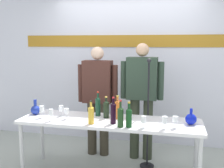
% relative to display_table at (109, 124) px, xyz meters
% --- Properties ---
extents(back_wall, '(5.32, 0.11, 3.00)m').
position_rel_display_table_xyz_m(back_wall, '(0.00, 1.36, 0.81)').
color(back_wall, silver).
rests_on(back_wall, ground).
extents(display_table, '(2.33, 0.66, 0.75)m').
position_rel_display_table_xyz_m(display_table, '(0.00, 0.00, 0.00)').
color(display_table, white).
rests_on(display_table, ground).
extents(decanter_blue_left, '(0.13, 0.13, 0.21)m').
position_rel_display_table_xyz_m(decanter_blue_left, '(-1.06, 0.03, 0.13)').
color(decanter_blue_left, '#1D319A').
rests_on(decanter_blue_left, display_table).
extents(decanter_blue_right, '(0.14, 0.14, 0.20)m').
position_rel_display_table_xyz_m(decanter_blue_right, '(1.01, 0.03, 0.13)').
color(decanter_blue_right, '#0B1AB1').
rests_on(decanter_blue_right, display_table).
extents(presenter_left, '(0.62, 0.22, 1.68)m').
position_rel_display_table_xyz_m(presenter_left, '(-0.34, 0.63, 0.27)').
color(presenter_left, '#353024').
rests_on(presenter_left, ground).
extents(presenter_right, '(0.63, 0.22, 1.73)m').
position_rel_display_table_xyz_m(presenter_right, '(0.34, 0.63, 0.30)').
color(presenter_right, '#313828').
rests_on(presenter_right, ground).
extents(wine_bottle_0, '(0.07, 0.07, 0.33)m').
position_rel_display_table_xyz_m(wine_bottle_0, '(-0.20, 0.16, 0.20)').
color(wine_bottle_0, '#143C27').
rests_on(wine_bottle_0, display_table).
extents(wine_bottle_1, '(0.07, 0.07, 0.33)m').
position_rel_display_table_xyz_m(wine_bottle_1, '(0.08, -0.14, 0.20)').
color(wine_bottle_1, black).
rests_on(wine_bottle_1, display_table).
extents(wine_bottle_2, '(0.07, 0.07, 0.29)m').
position_rel_display_table_xyz_m(wine_bottle_2, '(-0.06, 0.09, 0.18)').
color(wine_bottle_2, black).
rests_on(wine_bottle_2, display_table).
extents(wine_bottle_3, '(0.07, 0.07, 0.32)m').
position_rel_display_table_xyz_m(wine_bottle_3, '(0.20, -0.26, 0.19)').
color(wine_bottle_3, '#1A3918').
rests_on(wine_bottle_3, display_table).
extents(wine_bottle_4, '(0.07, 0.07, 0.31)m').
position_rel_display_table_xyz_m(wine_bottle_4, '(0.09, 0.08, 0.19)').
color(wine_bottle_4, orange).
rests_on(wine_bottle_4, display_table).
extents(wine_bottle_5, '(0.07, 0.07, 0.30)m').
position_rel_display_table_xyz_m(wine_bottle_5, '(0.29, -0.24, 0.19)').
color(wine_bottle_5, '#0F3A15').
rests_on(wine_bottle_5, display_table).
extents(wine_bottle_6, '(0.07, 0.07, 0.29)m').
position_rel_display_table_xyz_m(wine_bottle_6, '(-0.18, -0.22, 0.18)').
color(wine_bottle_6, gold).
rests_on(wine_bottle_6, display_table).
extents(wine_glass_left_0, '(0.06, 0.06, 0.16)m').
position_rel_display_table_xyz_m(wine_glass_left_0, '(-0.89, -0.10, 0.17)').
color(wine_glass_left_0, white).
rests_on(wine_glass_left_0, display_table).
extents(wine_glass_left_1, '(0.07, 0.07, 0.14)m').
position_rel_display_table_xyz_m(wine_glass_left_1, '(-0.55, -0.10, 0.16)').
color(wine_glass_left_1, white).
rests_on(wine_glass_left_1, display_table).
extents(wine_glass_left_2, '(0.06, 0.06, 0.15)m').
position_rel_display_table_xyz_m(wine_glass_left_2, '(-0.67, 0.02, 0.16)').
color(wine_glass_left_2, white).
rests_on(wine_glass_left_2, display_table).
extents(wine_glass_left_3, '(0.06, 0.06, 0.15)m').
position_rel_display_table_xyz_m(wine_glass_left_3, '(-0.71, -0.21, 0.17)').
color(wine_glass_left_3, white).
rests_on(wine_glass_left_3, display_table).
extents(wine_glass_right_0, '(0.07, 0.07, 0.14)m').
position_rel_display_table_xyz_m(wine_glass_right_0, '(0.82, -0.15, 0.16)').
color(wine_glass_right_0, white).
rests_on(wine_glass_right_0, display_table).
extents(wine_glass_right_1, '(0.06, 0.06, 0.14)m').
position_rel_display_table_xyz_m(wine_glass_right_1, '(0.46, -0.23, 0.16)').
color(wine_glass_right_1, white).
rests_on(wine_glass_right_1, display_table).
extents(wine_glass_right_2, '(0.06, 0.06, 0.15)m').
position_rel_display_table_xyz_m(wine_glass_right_2, '(0.70, -0.22, 0.17)').
color(wine_glass_right_2, white).
rests_on(wine_glass_right_2, display_table).
extents(microphone_stand, '(0.20, 0.20, 1.53)m').
position_rel_display_table_xyz_m(microphone_stand, '(0.46, 0.36, -0.18)').
color(microphone_stand, black).
rests_on(microphone_stand, ground).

